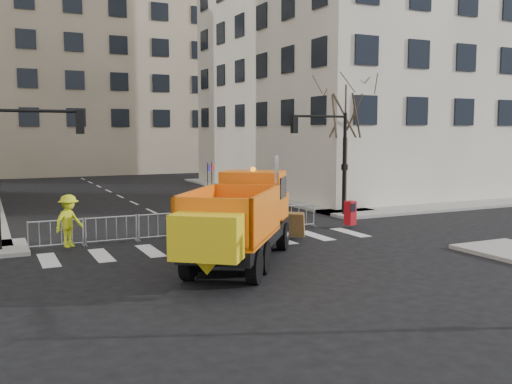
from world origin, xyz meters
name	(u,v)px	position (x,y,z in m)	size (l,w,h in m)	color
ground	(290,276)	(0.00, 0.00, 0.00)	(120.00, 120.00, 0.00)	black
sidewalk_back	(196,231)	(0.00, 8.50, 0.07)	(64.00, 5.00, 0.15)	gray
building_far	(62,63)	(0.00, 52.00, 12.00)	(30.00, 18.00, 24.00)	tan
traffic_light_right	(345,165)	(8.50, 9.50, 2.70)	(0.18, 0.18, 5.40)	black
crowd_barriers	(187,224)	(-0.75, 7.60, 0.55)	(12.60, 0.60, 1.10)	#9EA0A5
street_tree	(345,144)	(9.20, 10.50, 3.75)	(3.00, 3.00, 7.50)	#382B21
plow_truck	(240,217)	(-0.79, 2.01, 1.61)	(7.70, 8.89, 3.62)	black
cop_a	(238,220)	(0.91, 5.96, 0.86)	(0.63, 0.41, 1.73)	black
cop_b	(265,224)	(1.49, 4.68, 0.83)	(0.80, 0.62, 1.65)	black
cop_c	(263,218)	(2.12, 6.11, 0.81)	(0.94, 0.39, 1.61)	black
worker	(69,221)	(-5.61, 6.80, 1.13)	(1.27, 0.73, 1.97)	#CBDA19
newspaper_box	(350,213)	(6.80, 6.50, 0.70)	(0.45, 0.40, 1.10)	#9D0C13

